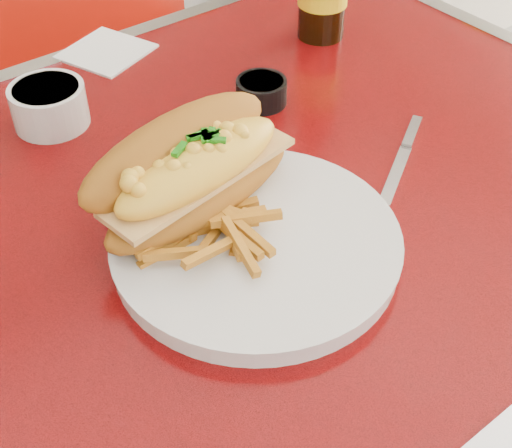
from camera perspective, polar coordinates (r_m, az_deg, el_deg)
diner_table at (r=0.92m, az=-4.09°, el=-6.00°), size 1.23×0.83×0.77m
booth_bench_far at (r=1.70m, az=-19.40°, el=3.22°), size 1.20×0.51×0.90m
dinner_plate at (r=0.74m, az=0.00°, el=-1.59°), size 0.37×0.37×0.02m
mac_hoagie at (r=0.75m, az=-5.18°, el=4.46°), size 0.27×0.16×0.11m
fries_pile at (r=0.73m, az=-4.16°, el=-0.30°), size 0.15×0.14×0.03m
fork at (r=0.74m, az=0.48°, el=-0.40°), size 0.09×0.15×0.00m
gravy_ramekin at (r=0.96m, az=-16.23°, el=9.17°), size 0.12×0.12×0.05m
sauce_cup_right at (r=0.97m, az=0.43°, el=10.63°), size 0.09×0.09×0.03m
knife at (r=0.90m, az=11.81°, el=5.75°), size 0.17×0.11×0.01m
paper_napkin at (r=1.12m, az=-11.88°, el=13.34°), size 0.14×0.14×0.00m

